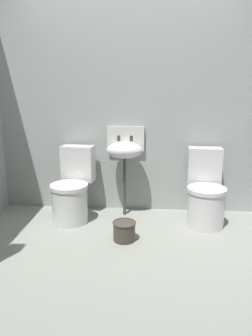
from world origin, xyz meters
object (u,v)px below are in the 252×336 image
at_px(bucket, 124,231).
at_px(toilet_right, 205,194).
at_px(toilet_left, 72,191).
at_px(sink, 125,149).

bearing_deg(bucket, toilet_right, 30.28).
bearing_deg(toilet_left, sink, -153.94).
bearing_deg(bucket, sink, 94.13).
xyz_separation_m(toilet_left, sink, (0.56, 0.19, 0.43)).
xyz_separation_m(toilet_left, toilet_right, (1.43, -0.00, 0.00)).
distance_m(toilet_left, toilet_right, 1.43).
bearing_deg(sink, bucket, -85.87).
height_order(toilet_right, sink, sink).
bearing_deg(sink, toilet_right, -12.19).
relative_size(toilet_left, toilet_right, 1.00).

